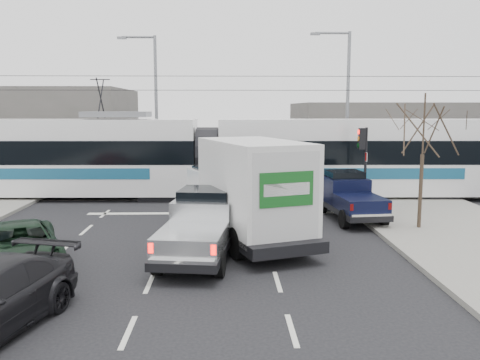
{
  "coord_description": "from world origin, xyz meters",
  "views": [
    {
      "loc": [
        0.34,
        -16.01,
        4.59
      ],
      "look_at": [
        0.88,
        3.73,
        1.8
      ],
      "focal_mm": 38.0,
      "sensor_mm": 36.0,
      "label": 1
    }
  ],
  "objects_px": {
    "tram": "(207,157)",
    "green_car": "(22,246)",
    "navy_pickup": "(349,196)",
    "bare_tree": "(424,130)",
    "street_lamp_near": "(345,99)",
    "silver_pickup": "(202,224)",
    "street_lamp_far": "(153,100)",
    "traffic_signal": "(363,150)",
    "box_truck": "(248,192)"
  },
  "relations": [
    {
      "from": "tram",
      "to": "green_car",
      "type": "distance_m",
      "value": 12.55
    },
    {
      "from": "navy_pickup",
      "to": "bare_tree",
      "type": "bearing_deg",
      "value": -53.39
    },
    {
      "from": "street_lamp_near",
      "to": "silver_pickup",
      "type": "xyz_separation_m",
      "value": [
        -7.75,
        -14.38,
        -4.12
      ]
    },
    {
      "from": "street_lamp_far",
      "to": "silver_pickup",
      "type": "bearing_deg",
      "value": -77.09
    },
    {
      "from": "traffic_signal",
      "to": "green_car",
      "type": "height_order",
      "value": "traffic_signal"
    },
    {
      "from": "street_lamp_near",
      "to": "navy_pickup",
      "type": "bearing_deg",
      "value": -101.36
    },
    {
      "from": "navy_pickup",
      "to": "green_car",
      "type": "distance_m",
      "value": 12.77
    },
    {
      "from": "street_lamp_far",
      "to": "street_lamp_near",
      "type": "bearing_deg",
      "value": -9.87
    },
    {
      "from": "street_lamp_far",
      "to": "box_truck",
      "type": "xyz_separation_m",
      "value": [
        5.26,
        -14.82,
        -3.36
      ]
    },
    {
      "from": "green_car",
      "to": "traffic_signal",
      "type": "bearing_deg",
      "value": 8.86
    },
    {
      "from": "traffic_signal",
      "to": "street_lamp_near",
      "type": "xyz_separation_m",
      "value": [
        0.84,
        7.5,
        2.37
      ]
    },
    {
      "from": "street_lamp_far",
      "to": "navy_pickup",
      "type": "distance_m",
      "value": 15.35
    },
    {
      "from": "street_lamp_near",
      "to": "box_truck",
      "type": "distance_m",
      "value": 14.65
    },
    {
      "from": "traffic_signal",
      "to": "tram",
      "type": "bearing_deg",
      "value": 154.22
    },
    {
      "from": "green_car",
      "to": "silver_pickup",
      "type": "bearing_deg",
      "value": -12.59
    },
    {
      "from": "silver_pickup",
      "to": "street_lamp_near",
      "type": "bearing_deg",
      "value": 69.32
    },
    {
      "from": "bare_tree",
      "to": "green_car",
      "type": "xyz_separation_m",
      "value": [
        -13.23,
        -3.98,
        -3.16
      ]
    },
    {
      "from": "navy_pickup",
      "to": "green_car",
      "type": "relative_size",
      "value": 1.05
    },
    {
      "from": "green_car",
      "to": "navy_pickup",
      "type": "bearing_deg",
      "value": 5.02
    },
    {
      "from": "traffic_signal",
      "to": "street_lamp_near",
      "type": "height_order",
      "value": "street_lamp_near"
    },
    {
      "from": "traffic_signal",
      "to": "street_lamp_near",
      "type": "distance_m",
      "value": 7.91
    },
    {
      "from": "silver_pickup",
      "to": "green_car",
      "type": "relative_size",
      "value": 1.25
    },
    {
      "from": "street_lamp_far",
      "to": "green_car",
      "type": "relative_size",
      "value": 1.98
    },
    {
      "from": "navy_pickup",
      "to": "green_car",
      "type": "xyz_separation_m",
      "value": [
        -11.1,
        -6.29,
        -0.33
      ]
    },
    {
      "from": "box_truck",
      "to": "navy_pickup",
      "type": "relative_size",
      "value": 1.57
    },
    {
      "from": "tram",
      "to": "green_car",
      "type": "bearing_deg",
      "value": -112.18
    },
    {
      "from": "traffic_signal",
      "to": "tram",
      "type": "distance_m",
      "value": 7.95
    },
    {
      "from": "street_lamp_far",
      "to": "box_truck",
      "type": "distance_m",
      "value": 16.08
    },
    {
      "from": "tram",
      "to": "silver_pickup",
      "type": "xyz_separation_m",
      "value": [
        0.24,
        -10.33,
        -1.14
      ]
    },
    {
      "from": "silver_pickup",
      "to": "green_car",
      "type": "height_order",
      "value": "silver_pickup"
    },
    {
      "from": "bare_tree",
      "to": "street_lamp_far",
      "type": "xyz_separation_m",
      "value": [
        -11.79,
        13.5,
        1.32
      ]
    },
    {
      "from": "box_truck",
      "to": "street_lamp_near",
      "type": "bearing_deg",
      "value": 44.64
    },
    {
      "from": "tram",
      "to": "green_car",
      "type": "xyz_separation_m",
      "value": [
        -4.96,
        -11.43,
        -1.51
      ]
    },
    {
      "from": "street_lamp_near",
      "to": "traffic_signal",
      "type": "bearing_deg",
      "value": -96.41
    },
    {
      "from": "street_lamp_near",
      "to": "tram",
      "type": "relative_size",
      "value": 0.3
    },
    {
      "from": "box_truck",
      "to": "navy_pickup",
      "type": "height_order",
      "value": "box_truck"
    },
    {
      "from": "traffic_signal",
      "to": "box_truck",
      "type": "height_order",
      "value": "traffic_signal"
    },
    {
      "from": "bare_tree",
      "to": "street_lamp_near",
      "type": "bearing_deg",
      "value": 91.42
    },
    {
      "from": "street_lamp_near",
      "to": "navy_pickup",
      "type": "relative_size",
      "value": 1.89
    },
    {
      "from": "silver_pickup",
      "to": "navy_pickup",
      "type": "distance_m",
      "value": 7.86
    },
    {
      "from": "traffic_signal",
      "to": "bare_tree",
      "type": "bearing_deg",
      "value": -74.24
    },
    {
      "from": "street_lamp_far",
      "to": "green_car",
      "type": "height_order",
      "value": "street_lamp_far"
    },
    {
      "from": "street_lamp_far",
      "to": "tram",
      "type": "distance_m",
      "value": 7.61
    },
    {
      "from": "street_lamp_near",
      "to": "navy_pickup",
      "type": "height_order",
      "value": "street_lamp_near"
    },
    {
      "from": "bare_tree",
      "to": "green_car",
      "type": "relative_size",
      "value": 1.1
    },
    {
      "from": "traffic_signal",
      "to": "tram",
      "type": "xyz_separation_m",
      "value": [
        -7.14,
        3.45,
        -0.6
      ]
    },
    {
      "from": "tram",
      "to": "navy_pickup",
      "type": "bearing_deg",
      "value": -38.62
    },
    {
      "from": "silver_pickup",
      "to": "tram",
      "type": "bearing_deg",
      "value": 98.94
    },
    {
      "from": "street_lamp_far",
      "to": "navy_pickup",
      "type": "height_order",
      "value": "street_lamp_far"
    },
    {
      "from": "bare_tree",
      "to": "navy_pickup",
      "type": "relative_size",
      "value": 1.05
    }
  ]
}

